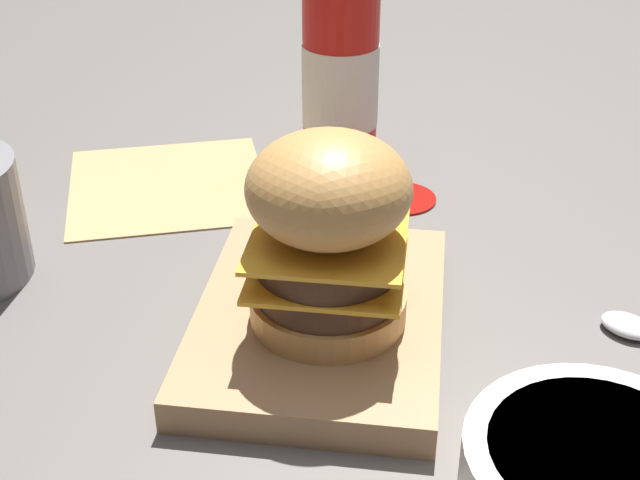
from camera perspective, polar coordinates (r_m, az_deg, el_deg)
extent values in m
plane|color=#5B5651|center=(0.61, 0.87, -5.05)|extent=(6.00, 6.00, 0.00)
cube|color=#A37A51|center=(0.59, 0.00, -5.10)|extent=(0.22, 0.16, 0.02)
cylinder|color=tan|center=(0.57, 0.54, -4.19)|extent=(0.10, 0.10, 0.02)
cylinder|color=#4C3323|center=(0.56, 0.55, -2.64)|extent=(0.09, 0.09, 0.02)
cube|color=gold|center=(0.55, 0.56, -1.75)|extent=(0.09, 0.09, 0.00)
cylinder|color=#4C3323|center=(0.55, 0.56, -0.84)|extent=(0.09, 0.09, 0.02)
cube|color=gold|center=(0.54, 0.57, 0.09)|extent=(0.09, 0.09, 0.00)
ellipsoid|color=tan|center=(0.53, 0.59, 3.33)|extent=(0.10, 0.10, 0.07)
cylinder|color=red|center=(0.78, 1.31, 10.17)|extent=(0.07, 0.07, 0.17)
cylinder|color=white|center=(0.78, 1.30, 9.94)|extent=(0.07, 0.07, 0.07)
cylinder|color=#CC4C33|center=(0.46, 17.45, -12.92)|extent=(0.11, 0.11, 0.01)
ellipsoid|color=silver|center=(0.63, 19.09, -5.20)|extent=(0.04, 0.04, 0.01)
cylinder|color=#9E140F|center=(0.76, 5.24, 2.73)|extent=(0.06, 0.06, 0.00)
cube|color=tan|center=(0.79, -9.72, 3.53)|extent=(0.21, 0.21, 0.00)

